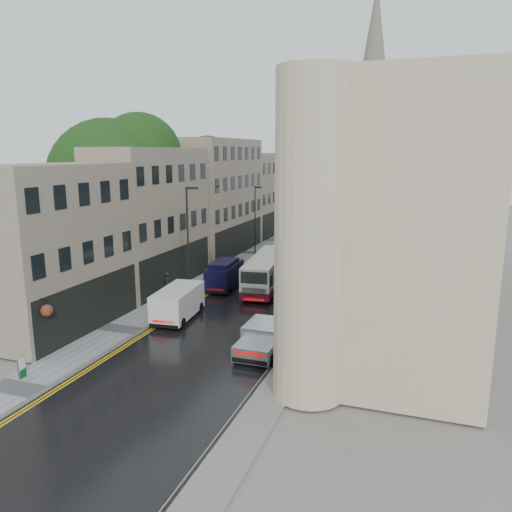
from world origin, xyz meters
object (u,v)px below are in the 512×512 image
Objects in this scene: pedestrian at (167,285)px; lamp_post_far at (255,222)px; white_van at (154,310)px; tree_far at (188,196)px; white_lorry at (311,250)px; navy_van at (208,278)px; cream_bus at (247,279)px; silver_hatchback at (237,346)px; tree_near at (111,201)px; lamp_post_near at (188,245)px; estate_sign at (22,369)px.

lamp_post_far reaches higher than pedestrian.
tree_far is at bearing 105.06° from white_van.
navy_van is (-6.04, -9.42, -0.81)m from white_lorry.
cream_bus is 9.66m from white_lorry.
silver_hatchback is 26.82m from lamp_post_far.
tree_near is at bearing 177.43° from navy_van.
silver_hatchback is (15.09, -11.03, -6.07)m from tree_near.
cream_bus reaches higher than white_van.
cream_bus is at bearing 107.81° from silver_hatchback.
tree_near is 3.03× the size of silver_hatchback.
lamp_post_near is (-0.40, -2.36, 3.03)m from navy_van.
pedestrian is at bearing 175.57° from lamp_post_near.
tree_near is 13.02m from tree_far.
lamp_post_near is (-7.29, 8.96, 3.36)m from silver_hatchback.
tree_near is 15.49× the size of estate_sign.
estate_sign is at bearing -109.64° from white_van.
white_van is 6.51m from lamp_post_near.
cream_bus is at bearing -98.89° from white_lorry.
pedestrian is at bearing 105.31° from white_van.
cream_bus is 17.79m from estate_sign.
tree_far is at bearing 88.68° from tree_near.
estate_sign is at bearing -79.98° from lamp_post_far.
navy_van is at bearing -73.70° from lamp_post_far.
tree_near is 1.93× the size of lamp_post_far.
tree_near reaches higher than navy_van.
tree_near is 2.94× the size of white_van.
cream_bus is 1.33× the size of lamp_post_far.
pedestrian is at bearing 135.46° from silver_hatchback.
tree_near reaches higher than tree_far.
silver_hatchback is 0.97× the size of white_van.
pedestrian is (-9.06, 8.90, 0.22)m from silver_hatchback.
lamp_post_near is (1.77, 0.05, 3.13)m from pedestrian.
pedestrian reaches higher than estate_sign.
tree_far is 6.35× the size of pedestrian.
tree_near reaches higher than white_lorry.
tree_far reaches higher than white_van.
tree_far reaches higher than navy_van.
silver_hatchback is at bearing 20.85° from estate_sign.
lamp_post_far is (-0.65, 16.50, -0.52)m from lamp_post_near.
cream_bus reaches higher than navy_van.
navy_van is at bearing 72.58° from estate_sign.
white_van is at bearing 130.47° from pedestrian.
lamp_post_far is at bearing 86.93° from white_van.
tree_near reaches higher than pedestrian.
white_lorry reaches higher than cream_bus.
navy_van is at bearing -112.66° from pedestrian.
tree_far is 2.64× the size of white_van.
lamp_post_far is 31.06m from estate_sign.
tree_far is 2.67× the size of navy_van.
silver_hatchback is at bearing -79.24° from white_lorry.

